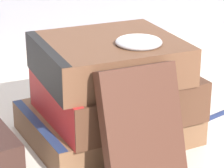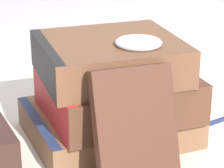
# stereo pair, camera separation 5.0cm
# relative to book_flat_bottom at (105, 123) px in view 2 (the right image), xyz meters

# --- Properties ---
(ground_plane) EXTENTS (3.00, 3.00, 0.00)m
(ground_plane) POSITION_rel_book_flat_bottom_xyz_m (-0.02, -0.04, -0.02)
(ground_plane) COLOR beige
(book_flat_bottom) EXTENTS (0.21, 0.18, 0.04)m
(book_flat_bottom) POSITION_rel_book_flat_bottom_xyz_m (0.00, 0.00, 0.00)
(book_flat_bottom) COLOR brown
(book_flat_bottom) RESTS_ON ground_plane
(book_flat_middle) EXTENTS (0.19, 0.16, 0.05)m
(book_flat_middle) POSITION_rel_book_flat_bottom_xyz_m (0.01, -0.01, 0.05)
(book_flat_middle) COLOR #4C2D1E
(book_flat_middle) RESTS_ON book_flat_bottom
(book_flat_top) EXTENTS (0.17, 0.15, 0.05)m
(book_flat_top) POSITION_rel_book_flat_bottom_xyz_m (-0.00, -0.01, 0.09)
(book_flat_top) COLOR brown
(book_flat_top) RESTS_ON book_flat_middle
(book_leaning_front) EXTENTS (0.09, 0.06, 0.14)m
(book_leaning_front) POSITION_rel_book_flat_bottom_xyz_m (-0.01, -0.12, 0.04)
(book_leaning_front) COLOR #422319
(book_leaning_front) RESTS_ON ground_plane
(pocket_watch) EXTENTS (0.06, 0.06, 0.01)m
(pocket_watch) POSITION_rel_book_flat_bottom_xyz_m (0.03, -0.05, 0.12)
(pocket_watch) COLOR white
(pocket_watch) RESTS_ON book_flat_top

